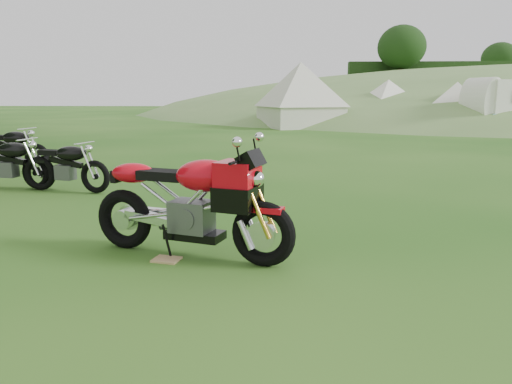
# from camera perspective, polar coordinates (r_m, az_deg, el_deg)

# --- Properties ---
(ground) EXTENTS (120.00, 120.00, 0.00)m
(ground) POSITION_cam_1_polar(r_m,az_deg,el_deg) (5.10, -1.64, -7.54)
(ground) COLOR #184E10
(ground) RESTS_ON ground
(sport_motorcycle) EXTENTS (2.18, 1.16, 1.27)m
(sport_motorcycle) POSITION_cam_1_polar(r_m,az_deg,el_deg) (5.04, -7.63, -0.39)
(sport_motorcycle) COLOR red
(sport_motorcycle) RESTS_ON ground
(plywood_board) EXTENTS (0.30, 0.26, 0.02)m
(plywood_board) POSITION_cam_1_polar(r_m,az_deg,el_deg) (5.10, -10.18, -7.61)
(plywood_board) COLOR tan
(plywood_board) RESTS_ON ground
(vintage_moto_b) EXTENTS (1.85, 0.68, 0.95)m
(vintage_moto_b) POSITION_cam_1_polar(r_m,az_deg,el_deg) (9.66, -26.69, 3.10)
(vintage_moto_b) COLOR black
(vintage_moto_b) RESTS_ON ground
(vintage_moto_c) EXTENTS (1.94, 0.82, 0.99)m
(vintage_moto_c) POSITION_cam_1_polar(r_m,az_deg,el_deg) (11.87, -26.35, 4.53)
(vintage_moto_c) COLOR black
(vintage_moto_c) RESTS_ON ground
(vintage_moto_d) EXTENTS (1.77, 0.85, 0.91)m
(vintage_moto_d) POSITION_cam_1_polar(r_m,az_deg,el_deg) (9.04, -21.09, 2.92)
(vintage_moto_d) COLOR black
(vintage_moto_d) RESTS_ON ground
(tent_left) EXTENTS (4.36, 4.36, 2.91)m
(tent_left) POSITION_cam_1_polar(r_m,az_deg,el_deg) (24.73, 5.09, 10.75)
(tent_left) COLOR silver
(tent_left) RESTS_ON ground
(tent_mid) EXTENTS (3.64, 3.64, 2.45)m
(tent_mid) POSITION_cam_1_polar(r_m,az_deg,el_deg) (27.07, 14.81, 9.98)
(tent_mid) COLOR white
(tent_mid) RESTS_ON ground
(tent_right) EXTENTS (3.40, 3.40, 2.33)m
(tent_right) POSITION_cam_1_polar(r_m,az_deg,el_deg) (25.29, 21.90, 9.36)
(tent_right) COLOR white
(tent_right) RESTS_ON ground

